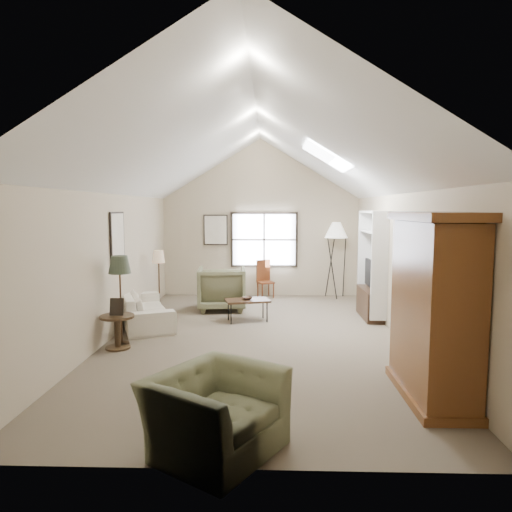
{
  "coord_description": "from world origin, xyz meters",
  "views": [
    {
      "loc": [
        0.25,
        -7.72,
        2.25
      ],
      "look_at": [
        0.0,
        0.4,
        1.4
      ],
      "focal_mm": 32.0,
      "sensor_mm": 36.0,
      "label": 1
    }
  ],
  "objects_px": {
    "sofa": "(145,308)",
    "side_table": "(118,332)",
    "armoire": "(434,307)",
    "side_chair": "(266,279)",
    "armchair_far": "(222,288)",
    "coffee_table": "(247,310)",
    "armchair_near": "(215,413)"
  },
  "relations": [
    {
      "from": "sofa",
      "to": "side_table",
      "type": "xyz_separation_m",
      "value": [
        0.0,
        -1.6,
        -0.04
      ]
    },
    {
      "from": "armoire",
      "to": "side_chair",
      "type": "bearing_deg",
      "value": 108.46
    },
    {
      "from": "armchair_far",
      "to": "side_table",
      "type": "height_order",
      "value": "armchair_far"
    },
    {
      "from": "armchair_far",
      "to": "armoire",
      "type": "bearing_deg",
      "value": 117.84
    },
    {
      "from": "coffee_table",
      "to": "side_table",
      "type": "relative_size",
      "value": 1.58
    },
    {
      "from": "armchair_near",
      "to": "armoire",
      "type": "bearing_deg",
      "value": -29.15
    },
    {
      "from": "armoire",
      "to": "side_chair",
      "type": "distance_m",
      "value": 6.46
    },
    {
      "from": "coffee_table",
      "to": "side_table",
      "type": "xyz_separation_m",
      "value": [
        -2.0,
        -1.84,
        0.05
      ]
    },
    {
      "from": "side_table",
      "to": "coffee_table",
      "type": "bearing_deg",
      "value": 42.63
    },
    {
      "from": "sofa",
      "to": "armchair_near",
      "type": "xyz_separation_m",
      "value": [
        1.95,
        -4.67,
        0.05
      ]
    },
    {
      "from": "armchair_far",
      "to": "side_table",
      "type": "xyz_separation_m",
      "value": [
        -1.38,
        -2.89,
        -0.21
      ]
    },
    {
      "from": "sofa",
      "to": "side_table",
      "type": "height_order",
      "value": "sofa"
    },
    {
      "from": "armoire",
      "to": "side_chair",
      "type": "height_order",
      "value": "armoire"
    },
    {
      "from": "sofa",
      "to": "coffee_table",
      "type": "relative_size",
      "value": 2.52
    },
    {
      "from": "armchair_near",
      "to": "armchair_far",
      "type": "distance_m",
      "value": 5.98
    },
    {
      "from": "armchair_far",
      "to": "side_chair",
      "type": "relative_size",
      "value": 1.12
    },
    {
      "from": "coffee_table",
      "to": "armoire",
      "type": "bearing_deg",
      "value": -56.68
    },
    {
      "from": "sofa",
      "to": "armchair_far",
      "type": "distance_m",
      "value": 1.9
    },
    {
      "from": "armchair_near",
      "to": "side_chair",
      "type": "xyz_separation_m",
      "value": [
        0.39,
        7.4,
        0.1
      ]
    },
    {
      "from": "sofa",
      "to": "coffee_table",
      "type": "height_order",
      "value": "sofa"
    },
    {
      "from": "armchair_near",
      "to": "side_table",
      "type": "relative_size",
      "value": 2.1
    },
    {
      "from": "armchair_far",
      "to": "coffee_table",
      "type": "bearing_deg",
      "value": 115.87
    },
    {
      "from": "armchair_far",
      "to": "armchair_near",
      "type": "bearing_deg",
      "value": 90.51
    },
    {
      "from": "armoire",
      "to": "side_table",
      "type": "relative_size",
      "value": 4.05
    },
    {
      "from": "armoire",
      "to": "coffee_table",
      "type": "bearing_deg",
      "value": 123.32
    },
    {
      "from": "side_chair",
      "to": "coffee_table",
      "type": "bearing_deg",
      "value": -120.91
    },
    {
      "from": "coffee_table",
      "to": "side_chair",
      "type": "distance_m",
      "value": 2.52
    },
    {
      "from": "armchair_near",
      "to": "side_table",
      "type": "bearing_deg",
      "value": 65.14
    },
    {
      "from": "armoire",
      "to": "armchair_near",
      "type": "relative_size",
      "value": 1.93
    },
    {
      "from": "sofa",
      "to": "armchair_near",
      "type": "bearing_deg",
      "value": -179.84
    },
    {
      "from": "armchair_far",
      "to": "coffee_table",
      "type": "relative_size",
      "value": 1.23
    },
    {
      "from": "armchair_near",
      "to": "side_chair",
      "type": "height_order",
      "value": "side_chair"
    }
  ]
}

